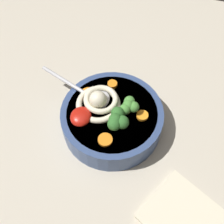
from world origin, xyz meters
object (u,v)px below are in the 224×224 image
object	(u,v)px
soup_bowl	(112,119)
folded_napkin	(183,217)
noodle_pile	(99,102)
soup_spoon	(92,98)

from	to	relation	value
soup_bowl	folded_napkin	distance (cm)	23.33
noodle_pile	soup_spoon	size ratio (longest dim) A/B	0.58
soup_bowl	soup_spoon	distance (cm)	6.16
soup_bowl	soup_spoon	size ratio (longest dim) A/B	1.22
folded_napkin	noodle_pile	bearing A→B (deg)	51.92
soup_bowl	folded_napkin	world-z (taller)	soup_bowl
soup_spoon	folded_napkin	size ratio (longest dim) A/B	1.33
noodle_pile	folded_napkin	xyz separation A→B (cm)	(-16.06, -20.50, -6.47)
soup_bowl	noodle_pile	distance (cm)	5.02
soup_spoon	folded_napkin	xyz separation A→B (cm)	(-17.00, -22.27, -6.01)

